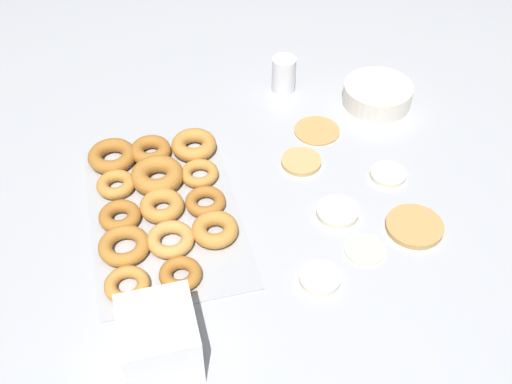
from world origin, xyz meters
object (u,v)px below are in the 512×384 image
at_px(container_stack, 159,339).
at_px(donut_tray, 160,199).
at_px(pancake_0, 301,162).
at_px(batter_bowl, 377,94).
at_px(pancake_1, 365,249).
at_px(pancake_2, 338,212).
at_px(pancake_5, 321,278).
at_px(pancake_4, 317,130).
at_px(paper_cup, 284,74).
at_px(pancake_6, 388,174).
at_px(pancake_3, 414,226).

bearing_deg(container_stack, donut_tray, 172.34).
bearing_deg(pancake_0, batter_bowl, 124.14).
height_order(pancake_1, container_stack, container_stack).
relative_size(pancake_0, pancake_1, 1.14).
bearing_deg(pancake_2, pancake_5, -29.35).
bearing_deg(pancake_4, pancake_5, -17.14).
bearing_deg(pancake_0, pancake_1, 9.36).
relative_size(batter_bowl, paper_cup, 1.86).
bearing_deg(pancake_0, pancake_2, 8.95).
height_order(pancake_1, pancake_6, pancake_6).
relative_size(pancake_4, container_stack, 0.84).
height_order(pancake_2, batter_bowl, batter_bowl).
bearing_deg(pancake_6, pancake_0, -116.79).
height_order(pancake_2, pancake_4, pancake_2).
xyz_separation_m(pancake_1, donut_tray, (-0.23, -0.38, 0.01)).
bearing_deg(pancake_1, pancake_2, -169.98).
height_order(pancake_0, pancake_4, pancake_0).
xyz_separation_m(pancake_5, batter_bowl, (-0.50, 0.32, 0.02)).
bearing_deg(pancake_5, pancake_3, 108.90).
bearing_deg(donut_tray, container_stack, -7.66).
bearing_deg(pancake_6, donut_tray, -94.07).
xyz_separation_m(pancake_1, pancake_6, (-0.19, 0.13, 0.00)).
height_order(pancake_2, pancake_5, pancake_2).
bearing_deg(container_stack, pancake_1, 108.01).
height_order(pancake_2, paper_cup, paper_cup).
bearing_deg(paper_cup, pancake_5, -9.33).
relative_size(pancake_1, paper_cup, 0.87).
relative_size(pancake_0, pancake_2, 1.02).
distance_m(pancake_2, pancake_6, 0.17).
xyz_separation_m(pancake_0, pancake_6, (0.09, 0.18, -0.00)).
xyz_separation_m(pancake_0, batter_bowl, (-0.17, 0.25, 0.02)).
height_order(donut_tray, batter_bowl, batter_bowl).
distance_m(pancake_0, pancake_4, 0.12).
relative_size(pancake_6, paper_cup, 0.86).
height_order(pancake_6, batter_bowl, batter_bowl).
relative_size(pancake_0, paper_cup, 0.99).
height_order(pancake_5, batter_bowl, batter_bowl).
relative_size(pancake_1, batter_bowl, 0.47).
relative_size(pancake_0, pancake_6, 1.15).
distance_m(pancake_5, donut_tray, 0.39).
bearing_deg(container_stack, pancake_2, 121.29).
distance_m(pancake_6, batter_bowl, 0.27).
distance_m(pancake_2, container_stack, 0.48).
bearing_deg(pancake_0, pancake_4, 144.67).
bearing_deg(paper_cup, pancake_6, 19.95).
distance_m(pancake_1, batter_bowl, 0.50).
xyz_separation_m(pancake_3, paper_cup, (-0.54, -0.13, 0.04)).
height_order(pancake_4, donut_tray, donut_tray).
relative_size(pancake_6, container_stack, 0.61).
bearing_deg(donut_tray, pancake_2, 71.72).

